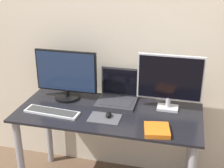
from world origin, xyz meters
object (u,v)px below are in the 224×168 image
at_px(laptop, 118,94).
at_px(keyboard, 52,112).
at_px(book, 157,130).
at_px(mouse, 109,115).
at_px(monitor_right, 170,80).
at_px(monitor_left, 66,75).

bearing_deg(laptop, keyboard, -142.98).
height_order(keyboard, book, book).
bearing_deg(mouse, book, -18.34).
height_order(laptop, book, laptop).
bearing_deg(monitor_right, book, -96.78).
relative_size(monitor_right, laptop, 1.57).
relative_size(monitor_right, keyboard, 1.14).
bearing_deg(keyboard, laptop, 37.02).
height_order(mouse, book, mouse).
relative_size(monitor_left, laptop, 1.64).
xyz_separation_m(monitor_left, mouse, (0.42, -0.24, -0.18)).
bearing_deg(keyboard, monitor_left, 86.63).
bearing_deg(laptop, monitor_left, -173.24).
relative_size(keyboard, book, 2.06).
height_order(monitor_left, book, monitor_left).
xyz_separation_m(laptop, book, (0.37, -0.42, -0.05)).
relative_size(mouse, book, 0.33).
bearing_deg(book, monitor_right, 83.22).
relative_size(keyboard, mouse, 6.27).
relative_size(laptop, book, 1.49).
bearing_deg(monitor_right, mouse, -149.44).
height_order(monitor_left, monitor_right, monitor_right).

